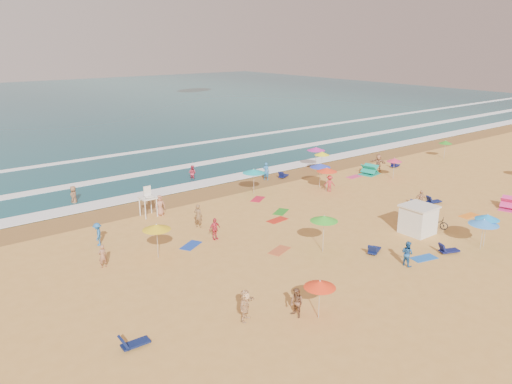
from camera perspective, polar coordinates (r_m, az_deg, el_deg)
ground at (r=36.55m, az=4.53°, el=-4.73°), size 220.00×220.00×0.00m
ocean at (r=112.17m, az=-26.00°, el=8.47°), size 220.00×140.00×0.18m
wet_sand at (r=45.99m, az=-5.98°, el=-0.12°), size 220.00×220.00×0.00m
surf_foam at (r=53.40m, az=-11.02°, el=2.19°), size 200.00×18.70×0.05m
cabana at (r=37.99m, az=18.03°, el=-3.08°), size 2.00×2.00×2.00m
cabana_roof at (r=37.65m, az=18.17°, el=-1.56°), size 2.20×2.20×0.12m
bicycle at (r=39.53m, az=19.88°, el=-3.31°), size 1.26×1.84×0.92m
lifeguard_stand at (r=40.44m, az=-12.23°, el=-1.31°), size 1.20×1.20×2.10m
beach_umbrellas at (r=38.13m, az=7.36°, el=-0.51°), size 57.82×27.56×0.80m
loungers at (r=37.90m, az=11.84°, el=-3.96°), size 38.49×27.74×0.34m
towels at (r=34.94m, az=5.01°, el=-5.77°), size 44.92×24.59×0.03m
popup_tents at (r=49.49m, az=19.51°, el=0.92°), size 2.81×16.58×1.20m
beachgoers at (r=39.61m, az=0.44°, el=-1.68°), size 33.00×26.76×2.11m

